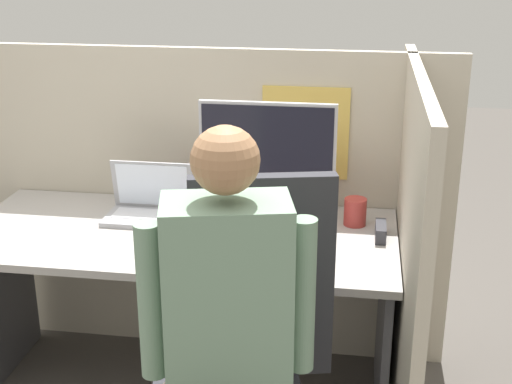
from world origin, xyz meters
TOP-DOWN VIEW (x-y plane):
  - cubicle_panel_back at (0.00, 0.77)m, footprint 2.18×0.05m
  - cubicle_panel_right at (0.86, 0.30)m, footprint 0.04×1.40m
  - desk at (0.00, 0.37)m, footprint 1.68×0.75m
  - paper_box at (0.32, 0.57)m, footprint 0.35×0.25m
  - monitor at (0.32, 0.57)m, footprint 0.54×0.20m
  - laptop at (-0.15, 0.50)m, footprint 0.34×0.21m
  - mouse at (0.06, 0.23)m, footprint 0.06×0.05m
  - stapler at (0.77, 0.43)m, footprint 0.04×0.14m
  - carrot_toy at (0.03, 0.13)m, footprint 0.05×0.16m
  - office_chair at (0.37, -0.30)m, footprint 0.55×0.60m
  - person at (0.33, -0.48)m, footprint 0.47×0.51m
  - coffee_mug at (0.67, 0.56)m, footprint 0.09×0.09m

SIDE VIEW (x-z plane):
  - desk at x=0.00m, z-range 0.20..0.93m
  - office_chair at x=0.37m, z-range 0.01..1.17m
  - cubicle_panel_right at x=0.86m, z-range 0.00..1.38m
  - cubicle_panel_back at x=0.00m, z-range 0.00..1.38m
  - mouse at x=0.06m, z-range 0.73..0.77m
  - carrot_toy at x=0.03m, z-range 0.73..0.78m
  - stapler at x=0.77m, z-range 0.73..0.78m
  - paper_box at x=0.32m, z-range 0.73..0.79m
  - laptop at x=-0.15m, z-range 0.66..0.89m
  - coffee_mug at x=0.67m, z-range 0.73..0.84m
  - person at x=0.33m, z-range 0.10..1.47m
  - monitor at x=0.32m, z-range 0.79..1.21m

